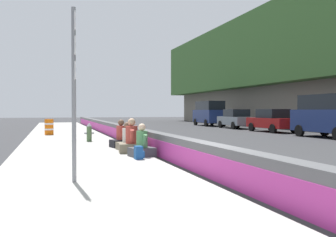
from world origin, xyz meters
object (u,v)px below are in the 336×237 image
Objects in this scene: route_sign_post at (74,81)px; backpack at (139,153)px; seated_person_middle at (132,142)px; seated_person_far at (121,139)px; fire_hydrant at (89,132)px; parked_car_third at (331,115)px; parked_car_fourth at (272,120)px; parked_car_far at (209,113)px; seated_person_rear at (127,141)px; construction_barrel at (49,127)px; seated_person_foreground at (142,146)px; parked_car_midline at (236,119)px.

backpack is at bearing -32.75° from route_sign_post.
seated_person_middle is 2.11m from seated_person_far.
fire_hydrant is 0.17× the size of parked_car_third.
parked_car_far is at bearing -0.17° from parked_car_fourth.
backpack is at bearing 152.74° from parked_car_far.
route_sign_post is at bearing 159.57° from seated_person_rear.
backpack is at bearing 177.82° from seated_person_far.
parked_car_fourth reaches higher than construction_barrel.
seated_person_foreground is 28.29m from parked_car_far.
construction_barrel is (12.27, 2.90, 0.15)m from seated_person_foreground.
seated_person_middle is 0.26× the size of parked_car_midline.
parked_car_far is at bearing -27.90° from route_sign_post.
seated_person_far is at bearing 148.99° from parked_car_far.
seated_person_rear is at bearing -177.15° from seated_person_far.
seated_person_rear is at bearing 142.13° from parked_car_midline.
backpack is at bearing 136.13° from parked_car_fourth.
fire_hydrant reaches higher than backpack.
seated_person_foreground is 3.27m from seated_person_far.
seated_person_foreground reaches higher than fire_hydrant.
seated_person_far is at bearing -162.74° from construction_barrel.
route_sign_post is at bearing 147.25° from backpack.
parked_car_third is 1.13× the size of parked_car_fourth.
route_sign_post is 6.79m from seated_person_rear.
seated_person_foreground reaches higher than seated_person_rear.
parked_car_fourth is (0.84, -15.89, 0.24)m from construction_barrel.
seated_person_foreground is 18.46m from parked_car_fourth.
seated_person_far is 25.49m from parked_car_far.
fire_hydrant is at bearing 115.19° from parked_car_fourth.
seated_person_far is at bearing -17.31° from route_sign_post.
parked_car_third reaches higher than seated_person_foreground.
seated_person_middle is (-5.35, -0.96, -0.07)m from fire_hydrant.
fire_hydrant is 13.97m from parked_car_third.
fire_hydrant is 18.82m from parked_car_midline.
fire_hydrant is at bearing 6.43° from backpack.
fire_hydrant is 3.38m from seated_person_far.
route_sign_post is at bearing 156.17° from seated_person_middle.
fire_hydrant is at bearing 142.87° from parked_car_far.
parked_car_third reaches higher than fire_hydrant.
parked_car_fourth is (10.88, -13.04, 0.40)m from seated_person_rear.
parked_car_third reaches higher than seated_person_rear.
construction_barrel reaches higher than fire_hydrant.
seated_person_middle is at bearing 113.09° from parked_car_third.
parked_car_far is at bearing -27.42° from seated_person_foreground.
route_sign_post is 0.70× the size of parked_car_third.
seated_person_rear reaches higher than fire_hydrant.
construction_barrel is 0.18× the size of parked_car_third.
route_sign_post reaches higher than fire_hydrant.
parked_car_fourth reaches higher than fire_hydrant.
route_sign_post is at bearing 173.00° from fire_hydrant.
seated_person_rear is at bearing 150.25° from parked_car_far.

